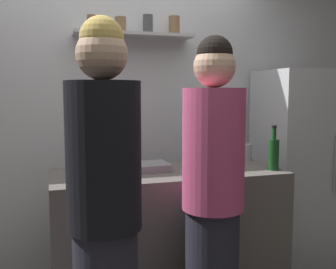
% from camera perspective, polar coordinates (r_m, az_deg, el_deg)
% --- Properties ---
extents(back_wall_assembly, '(4.80, 0.32, 2.60)m').
position_cam_1_polar(back_wall_assembly, '(3.28, -7.85, 3.18)').
color(back_wall_assembly, white).
rests_on(back_wall_assembly, ground).
extents(refrigerator, '(0.56, 0.62, 1.65)m').
position_cam_1_polar(refrigerator, '(3.53, 17.91, -4.67)').
color(refrigerator, silver).
rests_on(refrigerator, ground).
extents(counter, '(1.56, 0.64, 0.94)m').
position_cam_1_polar(counter, '(2.81, 0.00, -14.72)').
color(counter, '#66605B').
rests_on(counter, ground).
extents(baking_pan, '(0.34, 0.24, 0.05)m').
position_cam_1_polar(baking_pan, '(2.69, -3.55, -4.74)').
color(baking_pan, gray).
rests_on(baking_pan, counter).
extents(utensil_holder, '(0.10, 0.10, 0.22)m').
position_cam_1_polar(utensil_holder, '(3.15, 11.17, -2.50)').
color(utensil_holder, '#B2B2B7').
rests_on(utensil_holder, counter).
extents(wine_bottle_green_glass, '(0.07, 0.07, 0.31)m').
position_cam_1_polar(wine_bottle_green_glass, '(2.79, 15.09, -2.63)').
color(wine_bottle_green_glass, '#19471E').
rests_on(wine_bottle_green_glass, counter).
extents(wine_bottle_amber_glass, '(0.07, 0.07, 0.30)m').
position_cam_1_polar(wine_bottle_amber_glass, '(3.11, 8.14, -1.72)').
color(wine_bottle_amber_glass, '#472814').
rests_on(wine_bottle_amber_glass, counter).
extents(wine_bottle_pale_glass, '(0.08, 0.08, 0.29)m').
position_cam_1_polar(wine_bottle_pale_glass, '(2.37, -11.47, -4.29)').
color(wine_bottle_pale_glass, '#B2BFB2').
rests_on(wine_bottle_pale_glass, counter).
extents(water_bottle_plastic, '(0.09, 0.09, 0.25)m').
position_cam_1_polar(water_bottle_plastic, '(2.72, -10.62, -2.85)').
color(water_bottle_plastic, silver).
rests_on(water_bottle_plastic, counter).
extents(person_pink_top, '(0.34, 0.34, 1.77)m').
position_cam_1_polar(person_pink_top, '(2.20, 6.53, -9.35)').
color(person_pink_top, '#262633').
rests_on(person_pink_top, ground).
extents(person_blonde, '(0.34, 0.34, 1.81)m').
position_cam_1_polar(person_blonde, '(1.86, -9.17, -11.65)').
color(person_blonde, '#262633').
rests_on(person_blonde, ground).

